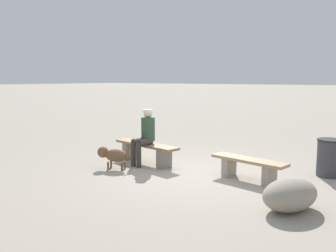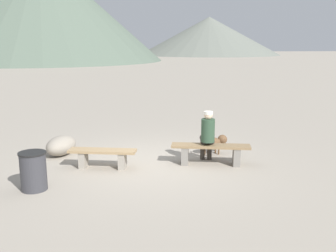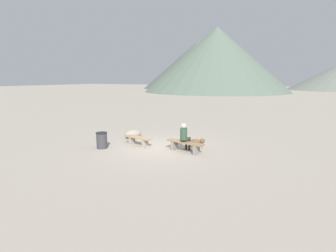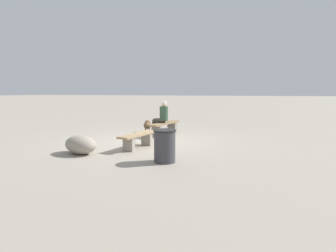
# 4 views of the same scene
# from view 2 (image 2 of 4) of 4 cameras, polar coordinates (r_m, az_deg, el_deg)

# --- Properties ---
(ground) EXTENTS (210.00, 210.00, 0.06)m
(ground) POSITION_cam_2_polar(r_m,az_deg,el_deg) (9.04, -2.26, -5.76)
(ground) COLOR #9E9384
(bench_left) EXTENTS (1.55, 0.62, 0.42)m
(bench_left) POSITION_cam_2_polar(r_m,az_deg,el_deg) (8.77, -9.65, -4.34)
(bench_left) COLOR gray
(bench_left) RESTS_ON ground
(bench_right) EXTENTS (1.84, 0.68, 0.47)m
(bench_right) POSITION_cam_2_polar(r_m,az_deg,el_deg) (8.93, 6.32, -3.76)
(bench_right) COLOR gray
(bench_right) RESTS_ON ground
(seated_person) EXTENTS (0.36, 0.60, 1.26)m
(seated_person) POSITION_cam_2_polar(r_m,az_deg,el_deg) (8.91, 5.86, -1.05)
(seated_person) COLOR #2D4733
(seated_person) RESTS_ON ground
(dog) EXTENTS (0.74, 0.44, 0.48)m
(dog) POSITION_cam_2_polar(r_m,az_deg,el_deg) (9.75, 6.91, -2.39)
(dog) COLOR brown
(dog) RESTS_ON ground
(trash_bin) EXTENTS (0.52, 0.52, 0.75)m
(trash_bin) POSITION_cam_2_polar(r_m,az_deg,el_deg) (7.80, -19.28, -6.30)
(trash_bin) COLOR #38383D
(trash_bin) RESTS_ON ground
(boulder) EXTENTS (0.92, 1.14, 0.48)m
(boulder) POSITION_cam_2_polar(r_m,az_deg,el_deg) (10.01, -15.52, -2.79)
(boulder) COLOR gray
(boulder) RESTS_ON ground
(distant_peak_0) EXTENTS (24.79, 24.79, 12.24)m
(distant_peak_0) POSITION_cam_2_polar(r_m,az_deg,el_deg) (74.05, -23.36, 13.96)
(distant_peak_0) COLOR #4C5651
(distant_peak_0) RESTS_ON ground
(distant_peak_1) EXTENTS (34.76, 34.76, 15.30)m
(distant_peak_1) POSITION_cam_2_polar(r_m,az_deg,el_deg) (61.51, -18.11, 16.30)
(distant_peak_1) COLOR #566656
(distant_peak_1) RESTS_ON ground
(distant_peak_2) EXTENTS (30.47, 30.47, 8.05)m
(distant_peak_2) POSITION_cam_2_polar(r_m,az_deg,el_deg) (86.29, 6.08, 13.11)
(distant_peak_2) COLOR slate
(distant_peak_2) RESTS_ON ground
(distant_peak_3) EXTENTS (34.92, 34.92, 15.11)m
(distant_peak_3) POSITION_cam_2_polar(r_m,az_deg,el_deg) (81.24, -23.56, 14.73)
(distant_peak_3) COLOR #4C5651
(distant_peak_3) RESTS_ON ground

